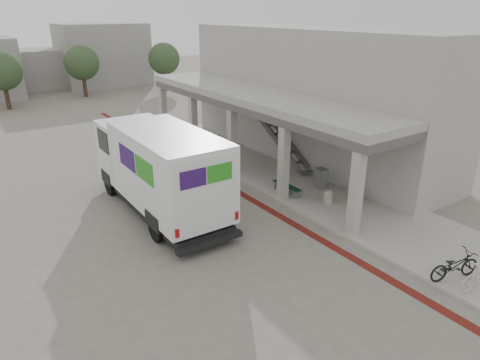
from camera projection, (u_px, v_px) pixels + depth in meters
ground at (250, 216)px, 17.47m from camera, size 120.00×120.00×0.00m
bike_lane_stripe at (242, 194)px, 19.52m from camera, size 0.35×40.00×0.01m
sidewalk at (321, 193)px, 19.55m from camera, size 4.40×28.00×0.12m
transit_building at (304, 98)px, 23.25m from camera, size 7.60×17.00×7.00m
distant_backdrop at (16, 66)px, 42.42m from camera, size 28.00×10.00×6.50m
tree_left at (2, 71)px, 35.07m from camera, size 3.20×3.20×4.80m
tree_mid at (82, 63)px, 40.29m from camera, size 3.20×3.20×4.80m
tree_right at (164, 59)px, 43.74m from camera, size 3.20×3.20×4.80m
fedex_truck at (158, 167)px, 17.28m from camera, size 2.73×8.49×3.61m
bench at (287, 187)px, 19.29m from camera, size 0.37×1.65×0.39m
bollard_near at (358, 196)px, 18.27m from camera, size 0.44×0.44×0.66m
bollard_far at (328, 196)px, 18.30m from camera, size 0.40×0.40×0.60m
utility_cabinet at (321, 178)px, 19.80m from camera, size 0.52×0.63×0.94m
bicycle_black at (455, 265)px, 13.06m from camera, size 1.86×1.08×0.92m
bicycle_cream at (479, 275)px, 12.59m from camera, size 1.61×0.60×0.95m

